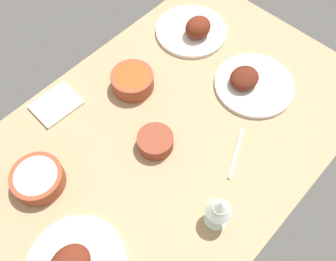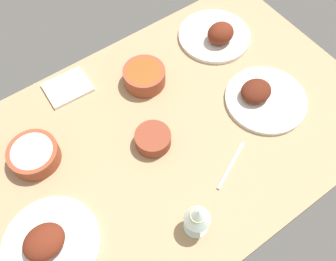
% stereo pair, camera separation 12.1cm
% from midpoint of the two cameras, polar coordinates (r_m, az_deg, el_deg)
% --- Properties ---
extents(dining_table, '(1.40, 0.90, 0.04)m').
position_cam_midpoint_polar(dining_table, '(1.25, -2.77, -1.16)').
color(dining_table, tan).
rests_on(dining_table, ground).
extents(plate_center_main, '(0.28, 0.28, 0.07)m').
position_cam_midpoint_polar(plate_center_main, '(1.34, 10.15, 7.05)').
color(plate_center_main, silver).
rests_on(plate_center_main, dining_table).
extents(plate_near_viewer, '(0.28, 0.28, 0.09)m').
position_cam_midpoint_polar(plate_near_viewer, '(1.49, 1.56, 15.09)').
color(plate_near_viewer, silver).
rests_on(plate_near_viewer, dining_table).
extents(bowl_pasta, '(0.12, 0.12, 0.05)m').
position_cam_midpoint_polar(bowl_pasta, '(1.19, -4.85, -1.93)').
color(bowl_pasta, brown).
rests_on(bowl_pasta, dining_table).
extents(bowl_cream, '(0.16, 0.16, 0.06)m').
position_cam_midpoint_polar(bowl_cream, '(1.21, -22.14, -7.13)').
color(bowl_cream, brown).
rests_on(bowl_cream, dining_table).
extents(bowl_soup, '(0.15, 0.15, 0.06)m').
position_cam_midpoint_polar(bowl_soup, '(1.32, -8.12, 7.40)').
color(bowl_soup, brown).
rests_on(bowl_soup, dining_table).
extents(wine_glass, '(0.08, 0.08, 0.14)m').
position_cam_midpoint_polar(wine_glass, '(1.02, 4.54, -12.14)').
color(wine_glass, silver).
rests_on(wine_glass, dining_table).
extents(folded_napkin, '(0.16, 0.13, 0.01)m').
position_cam_midpoint_polar(folded_napkin, '(1.36, -19.30, 3.56)').
color(folded_napkin, white).
rests_on(folded_napkin, dining_table).
extents(fork_loose, '(0.17, 0.08, 0.01)m').
position_cam_midpoint_polar(fork_loose, '(1.20, 7.58, -3.76)').
color(fork_loose, silver).
rests_on(fork_loose, dining_table).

